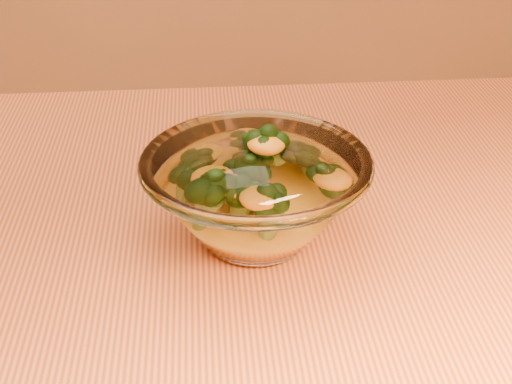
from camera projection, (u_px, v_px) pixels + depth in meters
table at (237, 371)px, 0.62m from camera, size 1.20×0.80×0.75m
glass_bowl at (256, 196)px, 0.60m from camera, size 0.19×0.19×0.09m
cheese_sauce at (256, 214)px, 0.61m from camera, size 0.11×0.11×0.03m
broccoli_heap at (255, 179)px, 0.60m from camera, size 0.14×0.13×0.07m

